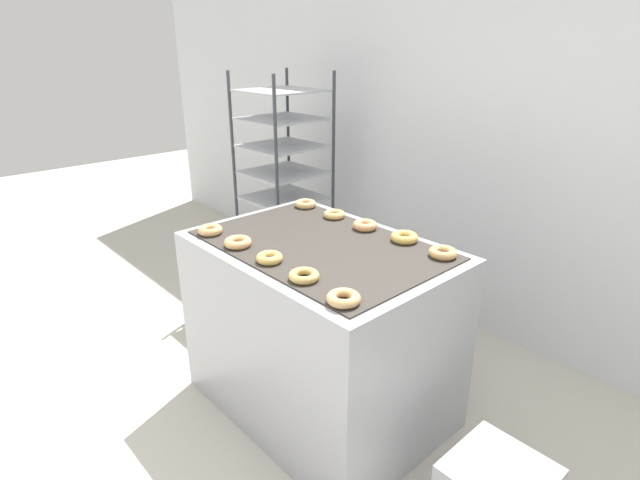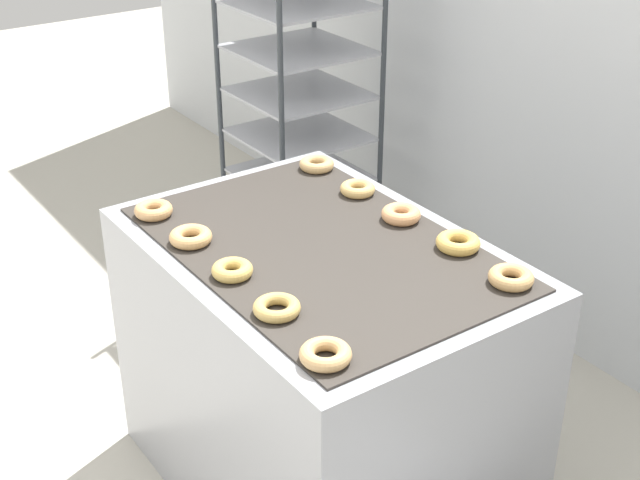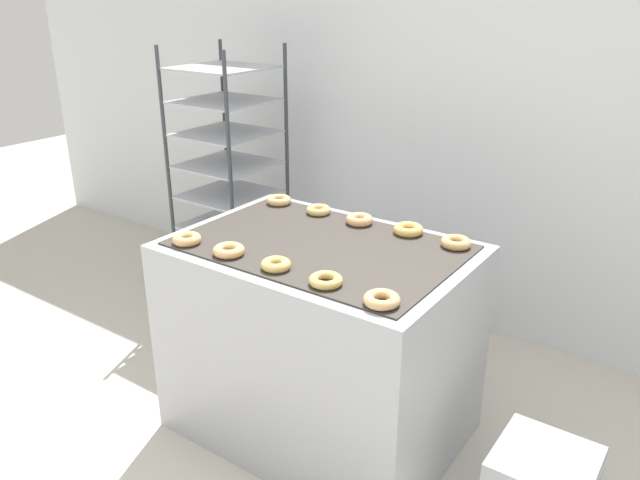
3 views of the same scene
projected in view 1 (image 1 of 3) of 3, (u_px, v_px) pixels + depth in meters
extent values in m
plane|color=beige|center=(212.00, 469.00, 2.41)|extent=(14.00, 14.00, 0.00)
cube|color=silver|center=(482.00, 128.00, 3.22)|extent=(8.00, 0.05, 2.80)
cube|color=#A8AAB2|center=(320.00, 329.00, 2.67)|extent=(1.31, 0.91, 0.97)
cube|color=#38332D|center=(320.00, 244.00, 2.49)|extent=(1.21, 0.80, 0.01)
cube|color=#262628|center=(305.00, 359.00, 2.09)|extent=(0.12, 0.07, 0.10)
cylinder|color=#33383D|center=(235.00, 187.00, 3.90)|extent=(0.02, 0.02, 1.73)
cylinder|color=#33383D|center=(278.00, 202.00, 3.52)|extent=(0.02, 0.02, 1.73)
cylinder|color=#33383D|center=(289.00, 175.00, 4.23)|extent=(0.02, 0.02, 1.73)
cylinder|color=#33383D|center=(333.00, 188.00, 3.86)|extent=(0.02, 0.02, 1.73)
cube|color=#A8AAB2|center=(286.00, 268.00, 4.14)|extent=(0.54, 0.54, 0.01)
cube|color=#A8AAB2|center=(286.00, 245.00, 4.06)|extent=(0.54, 0.54, 0.01)
cube|color=#A8AAB2|center=(285.00, 222.00, 3.99)|extent=(0.54, 0.54, 0.01)
cube|color=#A8AAB2|center=(284.00, 198.00, 3.91)|extent=(0.54, 0.54, 0.01)
cube|color=#A8AAB2|center=(284.00, 172.00, 3.84)|extent=(0.54, 0.54, 0.01)
cube|color=#A8AAB2|center=(283.00, 146.00, 3.76)|extent=(0.54, 0.54, 0.01)
cube|color=#A8AAB2|center=(282.00, 119.00, 3.68)|extent=(0.54, 0.54, 0.01)
cube|color=#A8AAB2|center=(281.00, 90.00, 3.61)|extent=(0.54, 0.54, 0.01)
torus|color=tan|center=(210.00, 230.00, 2.61)|extent=(0.13, 0.13, 0.04)
torus|color=#E6AF6B|center=(238.00, 242.00, 2.45)|extent=(0.13, 0.13, 0.04)
torus|color=#E0B95E|center=(269.00, 258.00, 2.27)|extent=(0.12, 0.12, 0.04)
torus|color=tan|center=(304.00, 276.00, 2.10)|extent=(0.13, 0.13, 0.04)
torus|color=#DDAD6D|center=(344.00, 298.00, 1.92)|extent=(0.13, 0.13, 0.04)
torus|color=#DCAF6F|center=(306.00, 204.00, 3.03)|extent=(0.13, 0.13, 0.04)
torus|color=#E5BA6B|center=(334.00, 214.00, 2.85)|extent=(0.12, 0.12, 0.04)
torus|color=#ECA76D|center=(365.00, 225.00, 2.67)|extent=(0.13, 0.13, 0.04)
torus|color=#EABB5A|center=(404.00, 237.00, 2.51)|extent=(0.14, 0.14, 0.04)
torus|color=#DEAB69|center=(443.00, 253.00, 2.33)|extent=(0.13, 0.13, 0.04)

